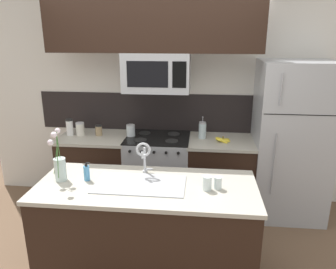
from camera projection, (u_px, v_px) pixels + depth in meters
ground_plane at (147, 249)px, 3.35m from camera, size 10.00×10.00×0.00m
rear_partition at (185, 100)px, 4.14m from camera, size 5.20×0.10×2.60m
splash_band at (161, 112)px, 4.17m from camera, size 3.14×0.01×0.48m
back_counter_left at (97, 170)px, 4.15m from camera, size 0.84×0.65×0.91m
back_counter_right at (220, 175)px, 3.99m from camera, size 0.79×0.65×0.91m
stove_range at (158, 172)px, 4.07m from camera, size 0.76×0.64×0.93m
microwave at (157, 72)px, 3.67m from camera, size 0.74×0.40×0.44m
upper_cabinet_band at (153, 24)px, 3.49m from camera, size 2.33×0.34×0.60m
refrigerator at (290, 141)px, 3.79m from camera, size 0.83×0.74×1.84m
storage_jar_tall at (70, 127)px, 4.02m from camera, size 0.08×0.08×0.20m
storage_jar_medium at (80, 129)px, 4.03m from camera, size 0.10×0.10×0.16m
storage_jar_short at (99, 130)px, 4.02m from camera, size 0.08×0.08×0.13m
storage_jar_squat at (131, 131)px, 3.96m from camera, size 0.10×0.10×0.15m
banana_bunch at (223, 140)px, 3.79m from camera, size 0.19×0.16×0.08m
french_press at (202, 130)px, 3.91m from camera, size 0.09×0.09×0.27m
island_counter at (147, 231)px, 2.88m from camera, size 1.85×0.78×0.91m
kitchen_sink at (140, 192)px, 2.77m from camera, size 0.76×0.41×0.16m
sink_faucet at (144, 154)px, 2.88m from camera, size 0.14×0.14×0.31m
dish_soap_bottle at (87, 173)px, 2.80m from camera, size 0.06×0.05×0.16m
drinking_glass at (207, 183)px, 2.63m from camera, size 0.07×0.07×0.12m
spare_glass at (218, 183)px, 2.66m from camera, size 0.06×0.06×0.10m
flower_vase at (60, 167)px, 2.78m from camera, size 0.13×0.20×0.47m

